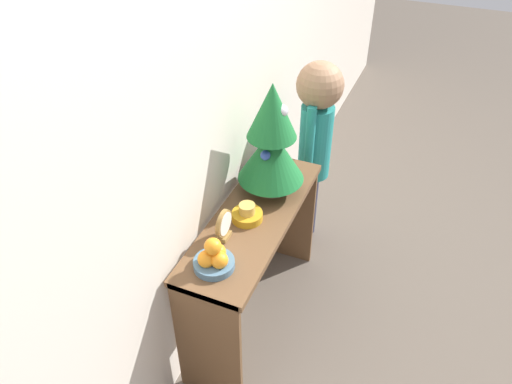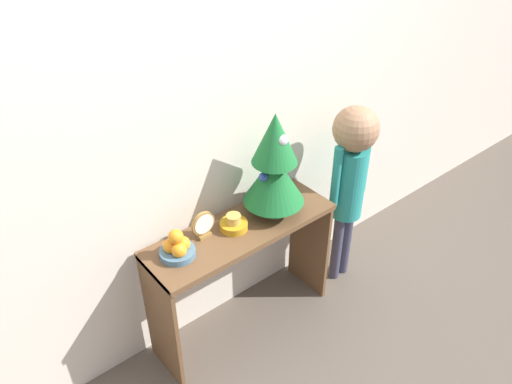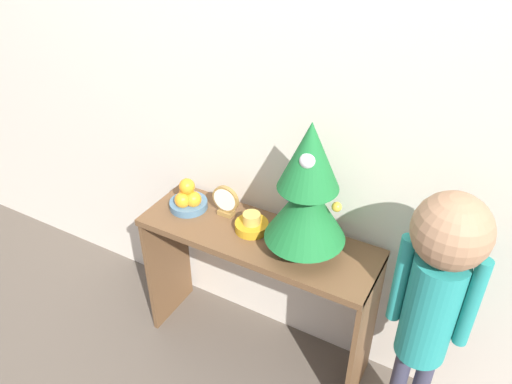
{
  "view_description": "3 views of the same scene",
  "coord_description": "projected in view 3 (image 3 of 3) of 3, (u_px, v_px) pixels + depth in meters",
  "views": [
    {
      "loc": [
        -1.59,
        -0.51,
        2.14
      ],
      "look_at": [
        -0.04,
        0.14,
        0.85
      ],
      "focal_mm": 35.0,
      "sensor_mm": 36.0,
      "label": 1
    },
    {
      "loc": [
        -1.17,
        -1.38,
        2.23
      ],
      "look_at": [
        0.08,
        0.15,
        0.87
      ],
      "focal_mm": 35.0,
      "sensor_mm": 36.0,
      "label": 2
    },
    {
      "loc": [
        0.77,
        -1.23,
        1.97
      ],
      "look_at": [
        -0.01,
        0.18,
        0.88
      ],
      "focal_mm": 35.0,
      "sensor_mm": 36.0,
      "label": 3
    }
  ],
  "objects": [
    {
      "name": "mini_tree",
      "position": [
        308.0,
        193.0,
        1.8
      ],
      "size": [
        0.31,
        0.31,
        0.56
      ],
      "color": "#4C3828",
      "rests_on": "console_table"
    },
    {
      "name": "console_table",
      "position": [
        257.0,
        265.0,
        2.13
      ],
      "size": [
        1.01,
        0.33,
        0.69
      ],
      "color": "brown",
      "rests_on": "ground_plane"
    },
    {
      "name": "child_figure",
      "position": [
        436.0,
        287.0,
        1.64
      ],
      "size": [
        0.28,
        0.25,
        1.15
      ],
      "color": "#38384C",
      "rests_on": "ground_plane"
    },
    {
      "name": "desk_clock",
      "position": [
        226.0,
        201.0,
        2.11
      ],
      "size": [
        0.12,
        0.04,
        0.14
      ],
      "color": "olive",
      "rests_on": "console_table"
    },
    {
      "name": "back_wall",
      "position": [
        284.0,
        87.0,
        1.88
      ],
      "size": [
        7.0,
        0.05,
        2.5
      ],
      "primitive_type": "cube",
      "color": "beige",
      "rests_on": "ground_plane"
    },
    {
      "name": "fruit_bowl",
      "position": [
        188.0,
        199.0,
        2.17
      ],
      "size": [
        0.17,
        0.17,
        0.15
      ],
      "color": "#476B84",
      "rests_on": "console_table"
    },
    {
      "name": "singing_bowl",
      "position": [
        252.0,
        224.0,
        2.05
      ],
      "size": [
        0.14,
        0.14,
        0.08
      ],
      "color": "#B78419",
      "rests_on": "console_table"
    },
    {
      "name": "ground_plane",
      "position": [
        240.0,
        371.0,
        2.3
      ],
      "size": [
        12.0,
        12.0,
        0.0
      ],
      "primitive_type": "plane",
      "color": "brown"
    }
  ]
}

